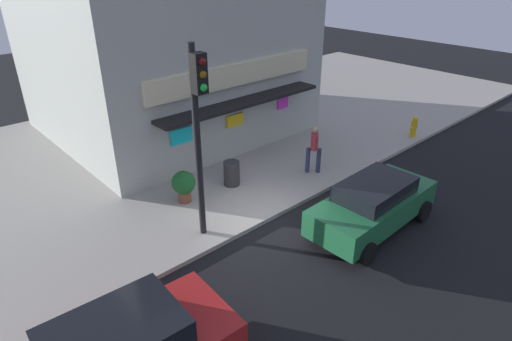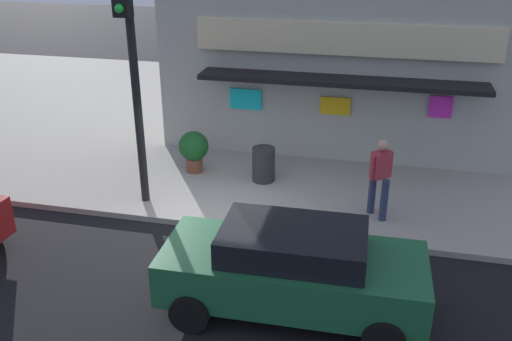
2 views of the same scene
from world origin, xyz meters
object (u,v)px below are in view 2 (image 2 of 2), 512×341
at_px(traffic_light, 130,53).
at_px(potted_plant_by_doorway, 194,149).
at_px(trash_can, 264,164).
at_px(parked_car_green, 292,268).
at_px(pedestrian, 380,176).

xyz_separation_m(traffic_light, potted_plant_by_doorway, (0.57, 1.87, -2.74)).
relative_size(trash_can, parked_car_green, 0.20).
xyz_separation_m(trash_can, potted_plant_by_doorway, (-1.81, 0.14, 0.19)).
height_order(pedestrian, parked_car_green, pedestrian).
distance_m(pedestrian, potted_plant_by_doorway, 4.76).
height_order(trash_can, parked_car_green, parked_car_green).
xyz_separation_m(traffic_light, trash_can, (2.38, 1.72, -2.93)).
bearing_deg(pedestrian, parked_car_green, -110.94).
xyz_separation_m(potted_plant_by_doorway, parked_car_green, (3.28, -4.70, 0.05)).
distance_m(traffic_light, trash_can, 4.15).
relative_size(traffic_light, potted_plant_by_doorway, 4.99).
bearing_deg(pedestrian, trash_can, 155.79).
bearing_deg(pedestrian, potted_plant_by_doorway, 163.20).
relative_size(trash_can, pedestrian, 0.48).
xyz_separation_m(traffic_light, parked_car_green, (3.84, -2.83, -2.68)).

